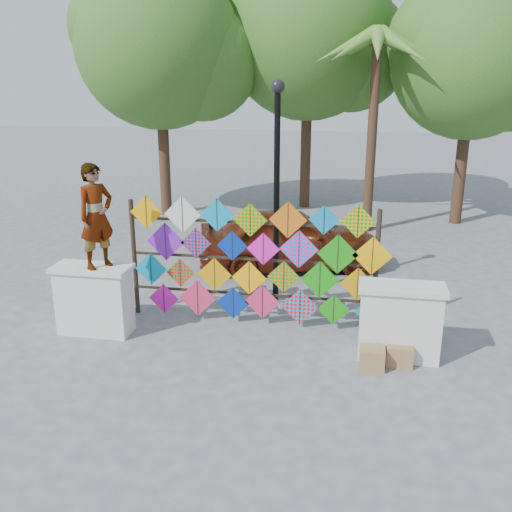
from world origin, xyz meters
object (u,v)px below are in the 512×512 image
vendor_woman (96,216)px  sedan (290,238)px  lamppost (277,172)px  kite_rack (255,262)px

vendor_woman → sedan: (2.86, 4.29, -1.45)m
sedan → lamppost: lamppost is taller
kite_rack → lamppost: 1.95m
vendor_woman → sedan: vendor_woman is taller
sedan → lamppost: bearing=163.3°
sedan → kite_rack: bearing=160.2°
vendor_woman → lamppost: lamppost is taller
vendor_woman → sedan: bearing=-2.6°
kite_rack → sedan: kite_rack is taller
sedan → lamppost: (-0.03, -2.09, 1.94)m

